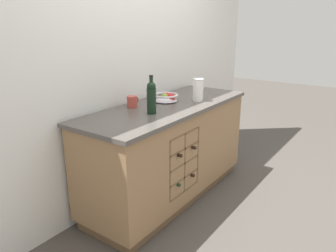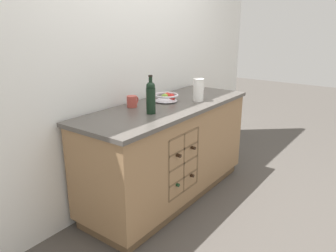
# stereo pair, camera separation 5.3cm
# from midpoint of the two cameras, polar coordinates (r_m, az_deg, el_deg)

# --- Properties ---
(ground_plane) EXTENTS (14.00, 14.00, 0.00)m
(ground_plane) POSITION_cam_midpoint_polar(r_m,az_deg,el_deg) (3.29, 0.47, -11.87)
(ground_plane) COLOR #4C4742
(back_wall) EXTENTS (4.40, 0.06, 2.55)m
(back_wall) POSITION_cam_midpoint_polar(r_m,az_deg,el_deg) (3.12, -5.34, 11.25)
(back_wall) COLOR white
(back_wall) RESTS_ON ground_plane
(kitchen_island) EXTENTS (1.87, 0.69, 0.91)m
(kitchen_island) POSITION_cam_midpoint_polar(r_m,az_deg,el_deg) (3.08, 0.51, -4.42)
(kitchen_island) COLOR brown
(kitchen_island) RESTS_ON ground_plane
(fruit_bowl) EXTENTS (0.23, 0.23, 0.08)m
(fruit_bowl) POSITION_cam_midpoint_polar(r_m,az_deg,el_deg) (3.06, 0.22, 5.09)
(fruit_bowl) COLOR silver
(fruit_bowl) RESTS_ON kitchen_island
(white_pitcher) EXTENTS (0.16, 0.10, 0.21)m
(white_pitcher) POSITION_cam_midpoint_polar(r_m,az_deg,el_deg) (3.09, 5.84, 6.37)
(white_pitcher) COLOR white
(white_pitcher) RESTS_ON kitchen_island
(ceramic_mug) EXTENTS (0.13, 0.09, 0.10)m
(ceramic_mug) POSITION_cam_midpoint_polar(r_m,az_deg,el_deg) (2.87, -5.73, 4.27)
(ceramic_mug) COLOR #B7473D
(ceramic_mug) RESTS_ON kitchen_island
(standing_wine_bottle) EXTENTS (0.08, 0.08, 0.31)m
(standing_wine_bottle) POSITION_cam_midpoint_polar(r_m,az_deg,el_deg) (2.63, -2.44, 5.14)
(standing_wine_bottle) COLOR black
(standing_wine_bottle) RESTS_ON kitchen_island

